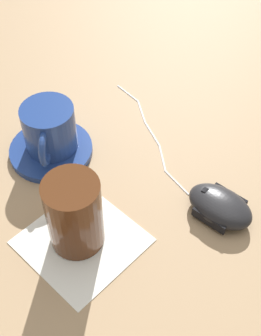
{
  "coord_description": "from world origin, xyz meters",
  "views": [
    {
      "loc": [
        0.27,
        0.35,
        0.54
      ],
      "look_at": [
        -0.01,
        0.01,
        0.03
      ],
      "focal_mm": 50.0,
      "sensor_mm": 36.0,
      "label": 1
    }
  ],
  "objects_px": {
    "saucer": "(51,150)",
    "drinking_glass": "(74,214)",
    "coffee_cup": "(49,129)",
    "computer_mouse": "(220,206)"
  },
  "relations": [
    {
      "from": "saucer",
      "to": "coffee_cup",
      "type": "distance_m",
      "value": 0.04
    },
    {
      "from": "saucer",
      "to": "drinking_glass",
      "type": "bearing_deg",
      "value": 69.96
    },
    {
      "from": "coffee_cup",
      "to": "drinking_glass",
      "type": "distance_m",
      "value": 0.17
    },
    {
      "from": "saucer",
      "to": "coffee_cup",
      "type": "height_order",
      "value": "coffee_cup"
    },
    {
      "from": "coffee_cup",
      "to": "drinking_glass",
      "type": "height_order",
      "value": "drinking_glass"
    },
    {
      "from": "saucer",
      "to": "drinking_glass",
      "type": "distance_m",
      "value": 0.18
    },
    {
      "from": "saucer",
      "to": "coffee_cup",
      "type": "xyz_separation_m",
      "value": [
        -0.0,
        -0.0,
        0.04
      ]
    },
    {
      "from": "saucer",
      "to": "computer_mouse",
      "type": "xyz_separation_m",
      "value": [
        -0.12,
        0.25,
        0.01
      ]
    },
    {
      "from": "coffee_cup",
      "to": "drinking_glass",
      "type": "bearing_deg",
      "value": 68.92
    },
    {
      "from": "drinking_glass",
      "to": "computer_mouse",
      "type": "bearing_deg",
      "value": 153.45
    }
  ]
}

